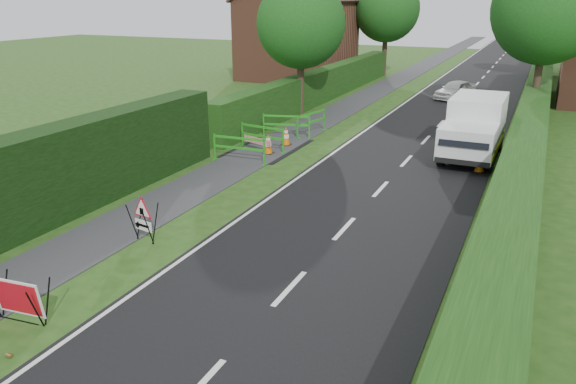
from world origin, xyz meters
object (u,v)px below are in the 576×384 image
(red_rect_sign, at_px, (18,299))
(works_van, at_px, (475,126))
(triangle_sign, at_px, (142,216))
(hatchback_car, at_px, (455,90))

(red_rect_sign, height_order, works_van, works_van)
(red_rect_sign, bearing_deg, triangle_sign, 87.61)
(works_van, relative_size, hatchback_car, 1.52)
(red_rect_sign, relative_size, works_van, 0.22)
(red_rect_sign, height_order, triangle_sign, triangle_sign)
(triangle_sign, xyz_separation_m, hatchback_car, (3.82, 24.06, -0.16))
(red_rect_sign, bearing_deg, works_van, 62.55)
(works_van, distance_m, hatchback_car, 12.78)
(triangle_sign, bearing_deg, works_van, 69.95)
(hatchback_car, bearing_deg, works_van, -57.52)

